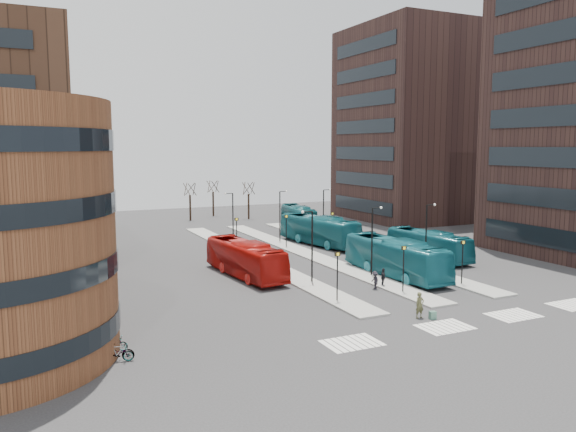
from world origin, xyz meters
name	(u,v)px	position (x,y,z in m)	size (l,w,h in m)	color
ground	(504,344)	(0.00, 0.00, 0.00)	(160.00, 160.00, 0.00)	#29292C
island_left	(254,258)	(-4.00, 30.00, 0.07)	(2.50, 45.00, 0.15)	gray
island_mid	(305,253)	(2.00, 30.00, 0.07)	(2.50, 45.00, 0.15)	gray
island_right	(352,249)	(8.00, 30.00, 0.07)	(2.50, 45.00, 0.15)	gray
suitcase	(433,315)	(-0.65, 5.65, 0.27)	(0.43, 0.34, 0.54)	navy
red_bus	(245,259)	(-7.64, 22.80, 1.60)	(2.69, 11.50, 3.20)	#AC120D
teal_bus_a	(395,257)	(4.54, 17.13, 1.71)	(2.87, 12.26, 3.41)	#166372
teal_bus_b	(319,230)	(6.02, 34.27, 1.73)	(2.90, 12.41, 3.46)	#145864
teal_bus_c	(428,245)	(12.32, 22.19, 1.48)	(2.48, 10.61, 2.96)	#145967
teal_bus_d	(298,216)	(10.79, 49.62, 1.48)	(2.49, 10.63, 2.96)	#12545D
traveller	(420,305)	(-1.29, 6.23, 0.89)	(0.65, 0.43, 1.78)	#48492B
commuter_a	(287,271)	(-5.00, 19.60, 0.84)	(0.82, 0.64, 1.68)	black
commuter_b	(383,278)	(1.34, 14.34, 0.78)	(0.92, 0.38, 1.57)	black
commuter_c	(375,280)	(0.35, 14.08, 0.73)	(0.95, 0.55, 1.47)	black
bicycle_near	(118,353)	(-21.00, 6.91, 0.44)	(0.59, 1.69, 0.89)	gray
bicycle_mid	(118,352)	(-21.00, 6.85, 0.52)	(0.49, 1.73, 1.04)	gray
bicycle_far	(113,344)	(-21.00, 8.62, 0.43)	(0.57, 1.63, 0.86)	gray
crosswalk_stripes	(477,321)	(1.75, 4.00, 0.01)	(22.35, 2.40, 0.01)	silver
tower_far	(417,125)	(31.98, 50.00, 15.00)	(20.12, 20.00, 30.00)	#311E1B
sign_poles	(334,242)	(1.60, 23.00, 2.41)	(12.45, 22.12, 3.65)	black
lamp_posts	(319,223)	(2.64, 28.00, 3.58)	(14.04, 20.24, 6.12)	black
bare_trees	(217,202)	(2.67, 62.67, 2.72)	(10.97, 8.14, 5.90)	black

